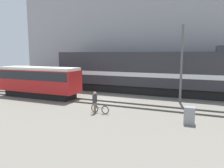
{
  "coord_description": "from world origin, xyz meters",
  "views": [
    {
      "loc": [
        9.54,
        -19.92,
        4.76
      ],
      "look_at": [
        1.03,
        -0.29,
        1.8
      ],
      "focal_mm": 35.0,
      "sensor_mm": 36.0,
      "label": 1
    }
  ],
  "objects_px": {
    "freight_locomotive": "(143,72)",
    "utility_pole_left": "(181,64)",
    "streetcar": "(39,80)",
    "bicycle": "(100,109)",
    "person": "(95,100)",
    "signal_box": "(189,116)"
  },
  "relations": [
    {
      "from": "freight_locomotive",
      "to": "utility_pole_left",
      "type": "height_order",
      "value": "utility_pole_left"
    },
    {
      "from": "streetcar",
      "to": "bicycle",
      "type": "bearing_deg",
      "value": -20.1
    },
    {
      "from": "streetcar",
      "to": "utility_pole_left",
      "type": "distance_m",
      "value": 15.05
    },
    {
      "from": "streetcar",
      "to": "bicycle",
      "type": "height_order",
      "value": "streetcar"
    },
    {
      "from": "utility_pole_left",
      "to": "person",
      "type": "bearing_deg",
      "value": -130.54
    },
    {
      "from": "freight_locomotive",
      "to": "streetcar",
      "type": "bearing_deg",
      "value": -144.97
    },
    {
      "from": "utility_pole_left",
      "to": "freight_locomotive",
      "type": "bearing_deg",
      "value": 144.4
    },
    {
      "from": "freight_locomotive",
      "to": "streetcar",
      "type": "relative_size",
      "value": 2.33
    },
    {
      "from": "person",
      "to": "utility_pole_left",
      "type": "distance_m",
      "value": 9.41
    },
    {
      "from": "bicycle",
      "to": "freight_locomotive",
      "type": "bearing_deg",
      "value": 86.14
    },
    {
      "from": "streetcar",
      "to": "person",
      "type": "bearing_deg",
      "value": -21.58
    },
    {
      "from": "utility_pole_left",
      "to": "signal_box",
      "type": "height_order",
      "value": "utility_pole_left"
    },
    {
      "from": "freight_locomotive",
      "to": "signal_box",
      "type": "height_order",
      "value": "freight_locomotive"
    },
    {
      "from": "signal_box",
      "to": "utility_pole_left",
      "type": "bearing_deg",
      "value": 101.29
    },
    {
      "from": "freight_locomotive",
      "to": "bicycle",
      "type": "relative_size",
      "value": 13.14
    },
    {
      "from": "person",
      "to": "signal_box",
      "type": "height_order",
      "value": "person"
    },
    {
      "from": "bicycle",
      "to": "person",
      "type": "distance_m",
      "value": 0.84
    },
    {
      "from": "person",
      "to": "signal_box",
      "type": "bearing_deg",
      "value": 0.72
    },
    {
      "from": "bicycle",
      "to": "signal_box",
      "type": "bearing_deg",
      "value": -0.16
    },
    {
      "from": "streetcar",
      "to": "utility_pole_left",
      "type": "bearing_deg",
      "value": 13.24
    },
    {
      "from": "streetcar",
      "to": "signal_box",
      "type": "relative_size",
      "value": 7.84
    },
    {
      "from": "streetcar",
      "to": "bicycle",
      "type": "xyz_separation_m",
      "value": [
        9.08,
        -3.32,
        -1.56
      ]
    }
  ]
}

